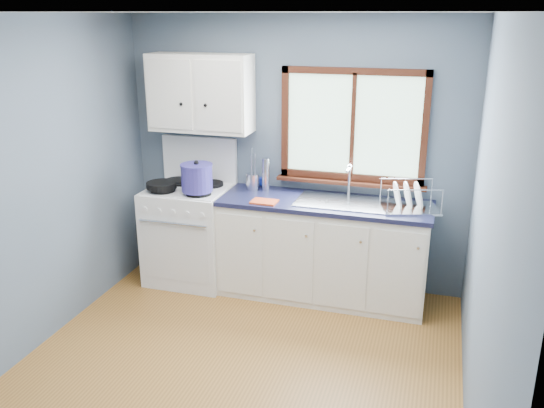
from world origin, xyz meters
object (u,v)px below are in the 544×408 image
(utensil_crock, at_px, (253,181))
(gas_range, at_px, (190,231))
(base_cabinets, at_px, (323,254))
(sink, at_px, (344,209))
(thermos, at_px, (266,174))
(dish_rack, at_px, (409,202))
(skillet, at_px, (162,185))
(stockpot, at_px, (197,177))

(utensil_crock, bearing_deg, gas_range, -164.97)
(base_cabinets, bearing_deg, sink, -0.13)
(base_cabinets, height_order, sink, sink)
(sink, relative_size, utensil_crock, 2.15)
(gas_range, xyz_separation_m, thermos, (0.71, 0.17, 0.58))
(base_cabinets, relative_size, dish_rack, 3.40)
(base_cabinets, bearing_deg, gas_range, -179.18)
(base_cabinets, height_order, skillet, skillet)
(skillet, bearing_deg, sink, -6.20)
(gas_range, bearing_deg, stockpot, -42.39)
(stockpot, bearing_deg, skillet, -178.52)
(thermos, height_order, dish_rack, thermos)
(skillet, relative_size, stockpot, 1.27)
(base_cabinets, bearing_deg, thermos, 165.38)
(gas_range, bearing_deg, utensil_crock, 15.03)
(base_cabinets, distance_m, utensil_crock, 0.94)
(gas_range, bearing_deg, sink, 0.71)
(utensil_crock, height_order, thermos, utensil_crock)
(base_cabinets, xyz_separation_m, dish_rack, (0.73, -0.02, 0.57))
(base_cabinets, xyz_separation_m, sink, (0.18, -0.00, 0.45))
(thermos, bearing_deg, stockpot, -149.51)
(base_cabinets, relative_size, sink, 2.20)
(sink, relative_size, skillet, 1.91)
(gas_range, relative_size, base_cabinets, 0.74)
(stockpot, xyz_separation_m, dish_rack, (1.87, 0.15, -0.10))
(dish_rack, bearing_deg, thermos, 156.14)
(base_cabinets, distance_m, sink, 0.48)
(skillet, bearing_deg, stockpot, -10.81)
(stockpot, distance_m, utensil_crock, 0.53)
(dish_rack, bearing_deg, gas_range, 163.64)
(skillet, height_order, dish_rack, dish_rack)
(sink, relative_size, thermos, 2.74)
(utensil_crock, bearing_deg, stockpot, -144.05)
(gas_range, relative_size, stockpot, 3.93)
(dish_rack, bearing_deg, stockpot, 168.26)
(gas_range, height_order, utensil_crock, gas_range)
(sink, relative_size, stockpot, 2.43)
(sink, distance_m, thermos, 0.81)
(sink, xyz_separation_m, dish_rack, (0.55, -0.02, 0.12))
(skillet, xyz_separation_m, dish_rack, (2.22, 0.16, -0.00))
(skillet, bearing_deg, utensil_crock, 10.01)
(gas_range, bearing_deg, skillet, -139.24)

